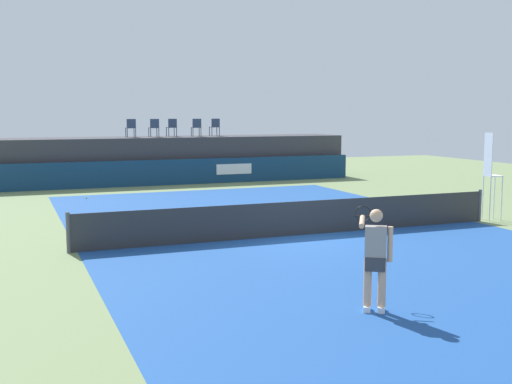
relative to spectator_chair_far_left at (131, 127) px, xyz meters
name	(u,v)px	position (x,y,z in m)	size (l,w,h in m)	color
ground_plane	(260,219)	(1.86, -12.11, -2.69)	(48.00, 48.00, 0.00)	#6B7F51
court_inner	(300,235)	(1.86, -15.11, -2.69)	(12.00, 22.00, 0.00)	#1C478C
sponsor_wall	(178,172)	(1.87, -1.61, -2.09)	(18.00, 0.22, 1.20)	navy
spectator_platform	(168,159)	(1.86, 0.19, -1.59)	(18.00, 2.80, 2.20)	#38383D
spectator_chair_far_left	(131,127)	(0.00, 0.00, 0.00)	(0.44, 0.44, 0.89)	#2D3D56
spectator_chair_left	(154,127)	(1.12, -0.04, 0.00)	(0.45, 0.45, 0.89)	#2D3D56
spectator_chair_center	(172,127)	(2.10, 0.33, 0.00)	(0.46, 0.46, 0.89)	#2D3D56
spectator_chair_right	(196,127)	(3.24, -0.13, 0.00)	(0.47, 0.47, 0.89)	#2D3D56
spectator_chair_far_right	(215,126)	(4.37, 0.39, 0.00)	(0.45, 0.45, 0.89)	#2D3D56
umpire_chair	(490,170)	(8.43, -15.09, -1.11)	(0.50, 0.50, 2.76)	white
tennis_net	(300,218)	(1.86, -15.11, -2.22)	(12.40, 0.02, 0.95)	#2D2D2D
net_post_near	(68,233)	(-4.34, -15.11, -2.19)	(0.10, 0.10, 1.00)	#4C4C51
net_post_far	(480,205)	(8.06, -15.11, -2.19)	(0.10, 0.10, 1.00)	#4C4C51
tennis_player	(375,256)	(0.10, -21.75, -1.73)	(0.72, 1.25, 1.77)	white
tennis_ball	(86,198)	(-2.78, -5.16, -2.66)	(0.07, 0.07, 0.07)	#D8EA33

